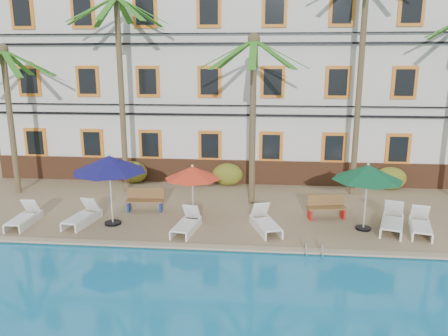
# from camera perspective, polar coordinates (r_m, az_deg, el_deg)

# --- Properties ---
(ground) EXTENTS (100.00, 100.00, 0.00)m
(ground) POSITION_cam_1_polar(r_m,az_deg,el_deg) (15.40, 0.55, -9.95)
(ground) COLOR #384C23
(ground) RESTS_ON ground
(pool_deck) EXTENTS (30.00, 12.00, 0.25)m
(pool_deck) POSITION_cam_1_polar(r_m,az_deg,el_deg) (20.02, 1.77, -3.89)
(pool_deck) COLOR tan
(pool_deck) RESTS_ON ground
(pool_coping) EXTENTS (30.00, 0.35, 0.06)m
(pool_coping) POSITION_cam_1_polar(r_m,az_deg,el_deg) (14.46, 0.24, -10.36)
(pool_coping) COLOR tan
(pool_coping) RESTS_ON pool_deck
(hotel_building) EXTENTS (25.40, 6.44, 10.22)m
(hotel_building) POSITION_cam_1_polar(r_m,az_deg,el_deg) (24.08, 2.64, 11.78)
(hotel_building) COLOR silver
(hotel_building) RESTS_ON pool_deck
(palm_a) EXTENTS (4.46, 4.46, 6.70)m
(palm_a) POSITION_cam_1_polar(r_m,az_deg,el_deg) (21.78, -26.39, 8.26)
(palm_a) COLOR brown
(palm_a) RESTS_ON pool_deck
(palm_b) EXTENTS (4.46, 4.46, 8.89)m
(palm_b) POSITION_cam_1_polar(r_m,az_deg,el_deg) (20.23, -13.43, 12.57)
(palm_b) COLOR brown
(palm_b) RESTS_ON pool_deck
(palm_c) EXTENTS (4.46, 4.46, 7.05)m
(palm_c) POSITION_cam_1_polar(r_m,az_deg,el_deg) (18.04, 3.82, 9.45)
(palm_c) COLOR brown
(palm_c) RESTS_ON pool_deck
(palm_d) EXTENTS (4.46, 4.46, 10.16)m
(palm_d) POSITION_cam_1_polar(r_m,az_deg,el_deg) (20.14, 17.57, 14.33)
(palm_d) COLOR brown
(palm_d) RESTS_ON pool_deck
(shrub_left) EXTENTS (1.50, 0.90, 1.10)m
(shrub_left) POSITION_cam_1_polar(r_m,az_deg,el_deg) (22.32, -11.85, -0.53)
(shrub_left) COLOR #265418
(shrub_left) RESTS_ON pool_deck
(shrub_mid) EXTENTS (1.50, 0.90, 1.10)m
(shrub_mid) POSITION_cam_1_polar(r_m,az_deg,el_deg) (21.41, 0.46, -0.84)
(shrub_mid) COLOR #265418
(shrub_mid) RESTS_ON pool_deck
(shrub_right) EXTENTS (1.50, 0.90, 1.10)m
(shrub_right) POSITION_cam_1_polar(r_m,az_deg,el_deg) (22.16, 20.90, -1.26)
(shrub_right) COLOR #265418
(shrub_right) RESTS_ON pool_deck
(umbrella_blue) EXTENTS (2.71, 2.71, 2.70)m
(umbrella_blue) POSITION_cam_1_polar(r_m,az_deg,el_deg) (16.37, -14.78, 0.49)
(umbrella_blue) COLOR black
(umbrella_blue) RESTS_ON pool_deck
(umbrella_red) EXTENTS (2.15, 2.15, 2.15)m
(umbrella_red) POSITION_cam_1_polar(r_m,az_deg,el_deg) (16.58, -4.14, -0.64)
(umbrella_red) COLOR black
(umbrella_red) RESTS_ON pool_deck
(umbrella_green) EXTENTS (2.48, 2.48, 2.48)m
(umbrella_green) POSITION_cam_1_polar(r_m,az_deg,el_deg) (16.19, 18.26, -0.62)
(umbrella_green) COLOR black
(umbrella_green) RESTS_ON pool_deck
(lounger_a) EXTENTS (0.70, 1.81, 0.84)m
(lounger_a) POSITION_cam_1_polar(r_m,az_deg,el_deg) (18.00, -24.64, -5.90)
(lounger_a) COLOR white
(lounger_a) RESTS_ON pool_deck
(lounger_b) EXTENTS (0.94, 1.92, 0.87)m
(lounger_b) POSITION_cam_1_polar(r_m,az_deg,el_deg) (17.32, -17.98, -6.01)
(lounger_b) COLOR white
(lounger_b) RESTS_ON pool_deck
(lounger_c) EXTENTS (0.90, 1.87, 0.85)m
(lounger_c) POSITION_cam_1_polar(r_m,az_deg,el_deg) (15.83, -4.90, -7.27)
(lounger_c) COLOR white
(lounger_c) RESTS_ON pool_deck
(lounger_d) EXTENTS (1.24, 2.00, 0.89)m
(lounger_d) POSITION_cam_1_polar(r_m,az_deg,el_deg) (15.93, 5.40, -7.09)
(lounger_d) COLOR white
(lounger_d) RESTS_ON pool_deck
(lounger_e) EXTENTS (1.32, 2.16, 0.96)m
(lounger_e) POSITION_cam_1_polar(r_m,az_deg,el_deg) (17.01, 21.13, -6.53)
(lounger_e) COLOR white
(lounger_e) RESTS_ON pool_deck
(lounger_f) EXTENTS (1.11, 1.99, 0.89)m
(lounger_f) POSITION_cam_1_polar(r_m,az_deg,el_deg) (17.12, 24.29, -6.79)
(lounger_f) COLOR white
(lounger_f) RESTS_ON pool_deck
(bench_left) EXTENTS (1.53, 0.59, 0.93)m
(bench_left) POSITION_cam_1_polar(r_m,az_deg,el_deg) (18.11, -10.26, -4.06)
(bench_left) COLOR olive
(bench_left) RESTS_ON pool_deck
(bench_right) EXTENTS (1.56, 0.75, 0.93)m
(bench_right) POSITION_cam_1_polar(r_m,az_deg,el_deg) (17.44, 13.17, -4.91)
(bench_right) COLOR olive
(bench_right) RESTS_ON pool_deck
(pool_ladder) EXTENTS (0.54, 0.74, 0.74)m
(pool_ladder) POSITION_cam_1_polar(r_m,az_deg,el_deg) (14.43, 11.60, -10.85)
(pool_ladder) COLOR silver
(pool_ladder) RESTS_ON ground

